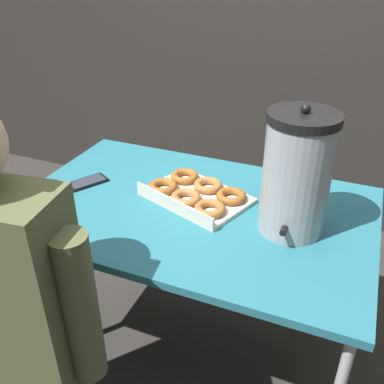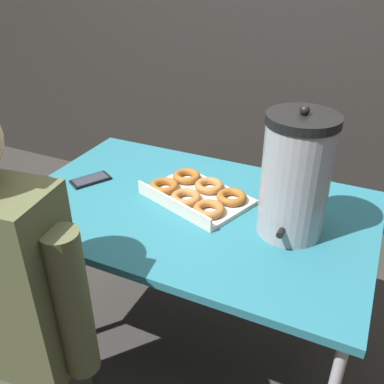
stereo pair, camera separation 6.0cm
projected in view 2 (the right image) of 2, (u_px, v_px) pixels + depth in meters
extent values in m
plane|color=#2D2B28|center=(193.00, 340.00, 1.91)|extent=(12.00, 12.00, 0.00)
cube|color=#236675|center=(193.00, 210.00, 1.56)|extent=(1.28, 0.82, 0.03)
cylinder|color=#ADADB2|center=(17.00, 296.00, 1.68)|extent=(0.03, 0.03, 0.68)
cylinder|color=#ADADB2|center=(119.00, 207.00, 2.24)|extent=(0.03, 0.03, 0.68)
cylinder|color=#ADADB2|center=(356.00, 270.00, 1.81)|extent=(0.03, 0.03, 0.68)
cube|color=beige|center=(197.00, 197.00, 1.60)|extent=(0.44, 0.37, 0.02)
cube|color=beige|center=(173.00, 203.00, 1.51)|extent=(0.35, 0.13, 0.04)
torus|color=brown|center=(164.00, 186.00, 1.63)|extent=(0.15, 0.15, 0.03)
torus|color=#A36633|center=(186.00, 197.00, 1.55)|extent=(0.12, 0.12, 0.03)
torus|color=#9B5D2A|center=(209.00, 209.00, 1.48)|extent=(0.15, 0.15, 0.03)
torus|color=brown|center=(187.00, 176.00, 1.69)|extent=(0.14, 0.14, 0.03)
torus|color=#A26532|center=(209.00, 186.00, 1.63)|extent=(0.15, 0.15, 0.03)
torus|color=brown|center=(232.00, 197.00, 1.55)|extent=(0.14, 0.14, 0.03)
cylinder|color=#939399|center=(295.00, 181.00, 1.33)|extent=(0.21, 0.21, 0.38)
cylinder|color=black|center=(303.00, 119.00, 1.23)|extent=(0.22, 0.22, 0.03)
sphere|color=black|center=(305.00, 110.00, 1.22)|extent=(0.03, 0.03, 0.03)
cylinder|color=black|center=(282.00, 231.00, 1.31)|extent=(0.02, 0.05, 0.02)
cube|color=black|center=(90.00, 180.00, 1.72)|extent=(0.14, 0.17, 0.01)
cube|color=#2D333D|center=(90.00, 179.00, 1.72)|extent=(0.12, 0.15, 0.00)
cylinder|color=#4C5133|center=(73.00, 306.00, 1.12)|extent=(0.10, 0.10, 0.47)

